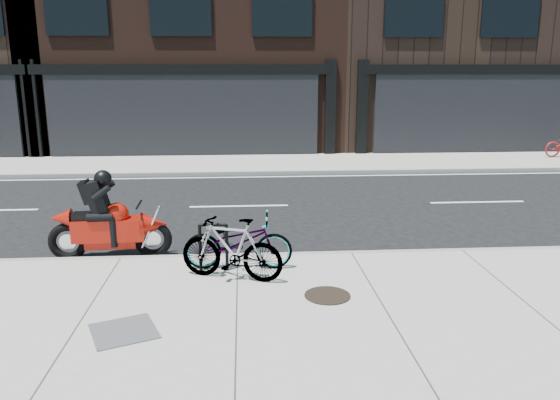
{
  "coord_description": "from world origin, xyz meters",
  "views": [
    {
      "loc": [
        0.12,
        -10.98,
        3.29
      ],
      "look_at": [
        0.79,
        -1.12,
        0.9
      ],
      "focal_mm": 35.0,
      "sensor_mm": 36.0,
      "label": 1
    }
  ],
  "objects": [
    {
      "name": "manhole_cover",
      "position": [
        1.29,
        -3.81,
        0.14
      ],
      "size": [
        0.83,
        0.83,
        0.02
      ],
      "primitive_type": "cylinder",
      "rotation": [
        0.0,
        0.0,
        0.31
      ],
      "color": "black",
      "rests_on": "sidewalk_near"
    },
    {
      "name": "building_mideast",
      "position": [
        10.0,
        14.5,
        6.25
      ],
      "size": [
        12.0,
        10.0,
        12.5
      ],
      "primitive_type": "cube",
      "color": "black",
      "rests_on": "ground"
    },
    {
      "name": "bicycle_rear",
      "position": [
        -0.08,
        -3.05,
        0.62
      ],
      "size": [
        1.69,
        0.98,
        0.98
      ],
      "primitive_type": "imported",
      "rotation": [
        0.0,
        0.0,
        4.37
      ],
      "color": "gray",
      "rests_on": "sidewalk_near"
    },
    {
      "name": "sidewalk_near",
      "position": [
        0.0,
        -5.0,
        0.07
      ],
      "size": [
        60.0,
        6.0,
        0.13
      ],
      "primitive_type": "cube",
      "color": "gray",
      "rests_on": "ground"
    },
    {
      "name": "motorcycle",
      "position": [
        -2.15,
        -1.59,
        0.65
      ],
      "size": [
        2.15,
        0.49,
        1.6
      ],
      "rotation": [
        0.0,
        0.0,
        0.04
      ],
      "color": "black",
      "rests_on": "ground"
    },
    {
      "name": "bike_rack",
      "position": [
        -0.37,
        -2.68,
        0.59
      ],
      "size": [
        0.47,
        0.07,
        0.79
      ],
      "rotation": [
        0.0,
        0.0,
        -0.03
      ],
      "color": "black",
      "rests_on": "sidewalk_near"
    },
    {
      "name": "sidewalk_far",
      "position": [
        0.0,
        7.75,
        0.07
      ],
      "size": [
        60.0,
        3.5,
        0.13
      ],
      "primitive_type": "cube",
      "color": "gray",
      "rests_on": "ground"
    },
    {
      "name": "utility_grate",
      "position": [
        -1.38,
        -4.71,
        0.14
      ],
      "size": [
        0.98,
        0.98,
        0.02
      ],
      "primitive_type": "cube",
      "rotation": [
        0.0,
        0.0,
        0.39
      ],
      "color": "#464648",
      "rests_on": "sidewalk_near"
    },
    {
      "name": "bicycle_front",
      "position": [
        0.02,
        -2.6,
        0.59
      ],
      "size": [
        1.77,
        0.7,
        0.91
      ],
      "primitive_type": "imported",
      "rotation": [
        0.0,
        0.0,
        1.51
      ],
      "color": "gray",
      "rests_on": "sidewalk_near"
    },
    {
      "name": "ground",
      "position": [
        0.0,
        0.0,
        0.0
      ],
      "size": [
        120.0,
        120.0,
        0.0
      ],
      "primitive_type": "plane",
      "color": "black",
      "rests_on": "ground"
    }
  ]
}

